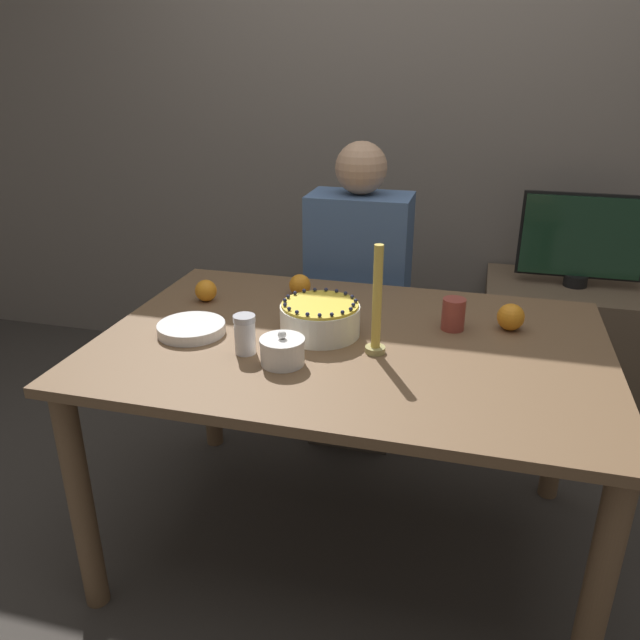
% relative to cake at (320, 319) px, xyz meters
% --- Properties ---
extents(ground_plane, '(12.00, 12.00, 0.00)m').
position_rel_cake_xyz_m(ground_plane, '(0.10, -0.02, -0.82)').
color(ground_plane, '#3D3833').
extents(wall_behind, '(8.00, 0.05, 2.60)m').
position_rel_cake_xyz_m(wall_behind, '(0.10, 1.38, 0.48)').
color(wall_behind, slate).
rests_on(wall_behind, ground_plane).
extents(dining_table, '(1.49, 1.01, 0.77)m').
position_rel_cake_xyz_m(dining_table, '(0.10, -0.02, -0.16)').
color(dining_table, brown).
rests_on(dining_table, ground_plane).
extents(cake, '(0.24, 0.24, 0.11)m').
position_rel_cake_xyz_m(cake, '(0.00, 0.00, 0.00)').
color(cake, white).
rests_on(cake, dining_table).
extents(sugar_bowl, '(0.12, 0.12, 0.10)m').
position_rel_cake_xyz_m(sugar_bowl, '(-0.05, -0.22, -0.01)').
color(sugar_bowl, white).
rests_on(sugar_bowl, dining_table).
extents(sugar_shaker, '(0.06, 0.06, 0.11)m').
position_rel_cake_xyz_m(sugar_shaker, '(-0.17, -0.18, 0.01)').
color(sugar_shaker, white).
rests_on(sugar_shaker, dining_table).
extents(plate_stack, '(0.21, 0.21, 0.03)m').
position_rel_cake_xyz_m(plate_stack, '(-0.38, -0.10, -0.03)').
color(plate_stack, white).
rests_on(plate_stack, dining_table).
extents(candle, '(0.06, 0.06, 0.32)m').
position_rel_cake_xyz_m(candle, '(0.19, -0.09, 0.08)').
color(candle, tan).
rests_on(candle, dining_table).
extents(cup, '(0.07, 0.07, 0.10)m').
position_rel_cake_xyz_m(cup, '(0.39, 0.14, 0.00)').
color(cup, '#993D33').
rests_on(cup, dining_table).
extents(orange_fruit_0, '(0.08, 0.08, 0.08)m').
position_rel_cake_xyz_m(orange_fruit_0, '(0.56, 0.18, -0.01)').
color(orange_fruit_0, orange).
rests_on(orange_fruit_0, dining_table).
extents(orange_fruit_1, '(0.08, 0.08, 0.08)m').
position_rel_cake_xyz_m(orange_fruit_1, '(-0.15, 0.31, -0.01)').
color(orange_fruit_1, orange).
rests_on(orange_fruit_1, dining_table).
extents(orange_fruit_2, '(0.07, 0.07, 0.07)m').
position_rel_cake_xyz_m(orange_fruit_2, '(-0.45, 0.17, -0.01)').
color(orange_fruit_2, orange).
rests_on(orange_fruit_2, dining_table).
extents(person_man_blue_shirt, '(0.40, 0.34, 1.26)m').
position_rel_cake_xyz_m(person_man_blue_shirt, '(-0.02, 0.69, -0.27)').
color(person_man_blue_shirt, '#473D33').
rests_on(person_man_blue_shirt, ground_plane).
extents(side_cabinet, '(0.74, 0.49, 0.62)m').
position_rel_cake_xyz_m(side_cabinet, '(0.86, 1.09, -0.50)').
color(side_cabinet, brown).
rests_on(side_cabinet, ground_plane).
extents(tv_monitor, '(0.52, 0.10, 0.40)m').
position_rel_cake_xyz_m(tv_monitor, '(0.86, 1.10, 0.02)').
color(tv_monitor, black).
rests_on(tv_monitor, side_cabinet).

